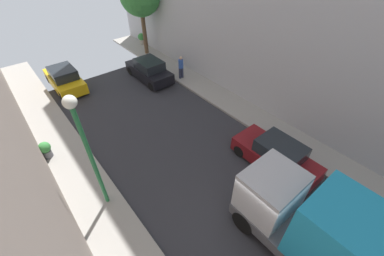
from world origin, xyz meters
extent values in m
plane|color=#2D2D33|center=(0.00, 0.00, 0.00)|extent=(32.00, 32.00, 0.00)
cube|color=gray|center=(5.00, 0.00, 0.07)|extent=(2.00, 44.00, 0.15)
cube|color=gold|center=(-2.70, 15.66, 0.55)|extent=(1.76, 4.20, 0.76)
cube|color=#1E2328|center=(-2.70, 15.51, 1.25)|extent=(1.56, 2.10, 0.64)
cylinder|color=black|center=(-3.48, 17.21, 0.32)|extent=(0.22, 0.64, 0.64)
cylinder|color=black|center=(-1.92, 17.21, 0.32)|extent=(0.22, 0.64, 0.64)
cylinder|color=black|center=(-3.48, 14.11, 0.32)|extent=(0.22, 0.64, 0.64)
cylinder|color=black|center=(-1.92, 14.11, 0.32)|extent=(0.22, 0.64, 0.64)
cube|color=maroon|center=(2.70, 1.41, 0.55)|extent=(1.76, 4.20, 0.76)
cube|color=#1E2328|center=(2.70, 1.26, 1.25)|extent=(1.56, 2.10, 0.64)
cylinder|color=black|center=(1.92, 2.96, 0.32)|extent=(0.22, 0.64, 0.64)
cylinder|color=black|center=(3.48, 2.96, 0.32)|extent=(0.22, 0.64, 0.64)
cylinder|color=black|center=(1.92, -0.14, 0.32)|extent=(0.22, 0.64, 0.64)
cylinder|color=black|center=(3.48, -0.14, 0.32)|extent=(0.22, 0.64, 0.64)
cube|color=black|center=(2.70, 12.92, 0.55)|extent=(1.76, 4.20, 0.76)
cube|color=#1E2328|center=(2.70, 12.77, 1.25)|extent=(1.56, 2.10, 0.64)
cylinder|color=black|center=(1.92, 14.47, 0.32)|extent=(0.22, 0.64, 0.64)
cylinder|color=black|center=(3.48, 14.47, 0.32)|extent=(0.22, 0.64, 0.64)
cylinder|color=black|center=(1.92, 11.37, 0.32)|extent=(0.22, 0.64, 0.64)
cylinder|color=black|center=(3.48, 11.37, 0.32)|extent=(0.22, 0.64, 0.64)
cube|color=#4C4C51|center=(0.00, -2.43, 0.73)|extent=(2.20, 6.60, 0.50)
cube|color=#B7B7BC|center=(0.00, -0.03, 1.83)|extent=(2.10, 1.80, 1.70)
cylinder|color=black|center=(-0.98, 0.17, 0.48)|extent=(0.30, 0.96, 0.96)
cylinder|color=black|center=(0.98, 0.17, 0.48)|extent=(0.30, 0.96, 0.96)
cylinder|color=#2D334C|center=(4.41, 11.27, 0.56)|extent=(0.18, 0.18, 0.82)
cylinder|color=#2D334C|center=(4.63, 11.27, 0.56)|extent=(0.18, 0.18, 0.82)
cylinder|color=#3359B2|center=(4.52, 11.27, 1.29)|extent=(0.36, 0.36, 0.64)
sphere|color=tan|center=(4.52, 11.27, 1.75)|extent=(0.24, 0.24, 0.24)
cylinder|color=brown|center=(4.96, 17.00, 1.92)|extent=(0.35, 0.35, 3.55)
cylinder|color=#B2A899|center=(5.73, 19.12, 0.36)|extent=(0.45, 0.45, 0.42)
sphere|color=#38843D|center=(5.73, 19.12, 0.84)|extent=(0.67, 0.67, 0.67)
cylinder|color=slate|center=(-5.79, 9.05, 0.35)|extent=(0.44, 0.44, 0.40)
sphere|color=#38843D|center=(-5.79, 9.05, 0.79)|extent=(0.58, 0.58, 0.58)
cylinder|color=#26723F|center=(-4.60, 4.68, 2.60)|extent=(0.16, 0.16, 4.90)
sphere|color=white|center=(-4.60, 4.68, 5.27)|extent=(0.44, 0.44, 0.44)
camera|label=1|loc=(-5.66, -2.34, 9.40)|focal=22.96mm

